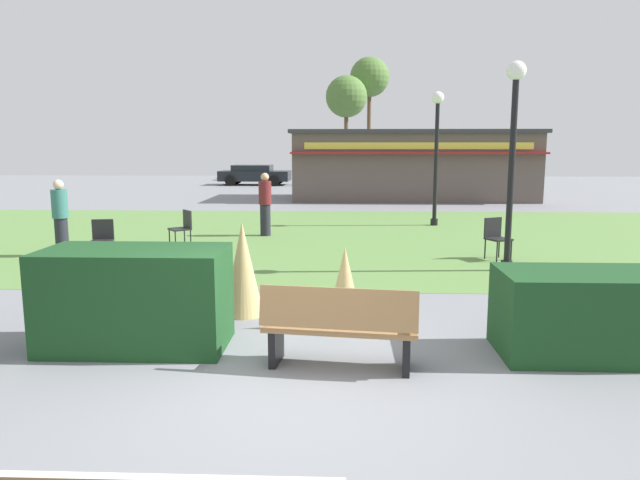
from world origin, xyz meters
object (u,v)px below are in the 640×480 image
cafe_chair_center (496,235)px  parked_car_center_slot (344,174)px  tree_left_bg (370,78)px  person_standing (60,217)px  food_kiosk (412,165)px  tree_right_bg (346,97)px  cafe_chair_east (183,226)px  parked_car_west_slot (254,174)px  park_bench (340,327)px  lamppost_mid (513,141)px  cafe_chair_west (102,237)px  lamppost_far (437,142)px  person_strolling (265,204)px

cafe_chair_center → parked_car_center_slot: (-3.21, 22.92, 0.12)m
tree_left_bg → person_standing: bearing=-104.6°
food_kiosk → tree_right_bg: (-2.87, 14.16, 4.02)m
cafe_chair_east → tree_left_bg: tree_left_bg is taller
cafe_chair_east → parked_car_west_slot: size_ratio=0.21×
tree_right_bg → cafe_chair_east: bearing=-98.4°
park_bench → lamppost_mid: size_ratio=0.44×
cafe_chair_west → person_standing: bearing=152.4°
park_bench → cafe_chair_center: 7.21m
lamppost_mid → cafe_chair_center: lamppost_mid is taller
cafe_chair_east → cafe_chair_west: bearing=-124.0°
lamppost_far → person_standing: (-8.96, -5.36, -1.65)m
cafe_chair_west → tree_left_bg: size_ratio=0.10×
tree_right_bg → parked_car_west_slot: bearing=-135.8°
lamppost_far → parked_car_west_slot: size_ratio=0.93×
park_bench → parked_car_center_slot: bearing=89.8°
lamppost_far → tree_right_bg: size_ratio=0.57×
parked_car_west_slot → tree_left_bg: (7.18, 7.78, 6.41)m
lamppost_far → parked_car_west_slot: 19.45m
park_bench → person_standing: 8.88m
cafe_chair_east → tree_left_bg: bearing=79.2°
cafe_chair_west → parked_car_west_slot: size_ratio=0.21×
food_kiosk → cafe_chair_center: bearing=-89.2°
lamppost_far → tree_right_bg: bearing=96.4°
tree_left_bg → parked_car_west_slot: bearing=-132.7°
cafe_chair_east → parked_car_center_slot: 22.06m
person_standing → tree_left_bg: (8.03, 30.72, 6.19)m
cafe_chair_center → tree_left_bg: (-1.43, 30.70, 6.52)m
person_strolling → parked_car_west_slot: (-3.25, 19.82, -0.22)m
cafe_chair_east → lamppost_mid: bearing=-18.6°
cafe_chair_west → park_bench: bearing=-49.2°
parked_car_west_slot → tree_right_bg: 9.15m
person_strolling → parked_car_center_slot: (2.15, 19.82, -0.22)m
park_bench → parked_car_west_slot: bearing=100.3°
lamppost_far → cafe_chair_center: size_ratio=4.47×
cafe_chair_east → tree_right_bg: bearing=81.6°
parked_car_west_slot → cafe_chair_west: bearing=-89.3°
lamppost_far → person_standing: size_ratio=2.35×
cafe_chair_east → parked_car_west_slot: parked_car_west_slot is taller
person_strolling → lamppost_far: bearing=32.3°
lamppost_mid → tree_right_bg: bearing=95.8°
person_strolling → tree_left_bg: (3.93, 27.60, 6.19)m
lamppost_far → parked_car_west_slot: (-8.12, 17.58, -1.87)m
food_kiosk → person_strolling: bearing=-115.1°
person_strolling → person_standing: same height
lamppost_mid → tree_left_bg: 32.22m
person_strolling → person_standing: bearing=-135.1°
person_standing → tree_left_bg: tree_left_bg is taller
person_strolling → cafe_chair_west: bearing=-120.8°
cafe_chair_center → tree_left_bg: 31.42m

